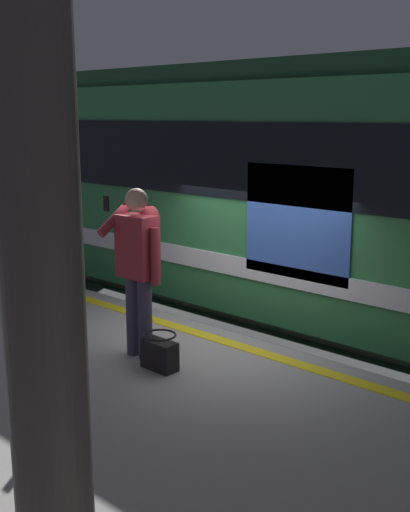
{
  "coord_description": "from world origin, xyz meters",
  "views": [
    {
      "loc": [
        -4.36,
        5.22,
        3.37
      ],
      "look_at": [
        0.09,
        0.3,
        1.89
      ],
      "focal_mm": 44.61,
      "sensor_mm": 36.0,
      "label": 1
    }
  ],
  "objects_px": {
    "train_carriage": "(219,177)",
    "station_column": "(43,292)",
    "passenger": "(138,259)",
    "handbag": "(160,353)"
  },
  "relations": [
    {
      "from": "station_column",
      "to": "train_carriage",
      "type": "bearing_deg",
      "value": -54.52
    },
    {
      "from": "handbag",
      "to": "station_column",
      "type": "bearing_deg",
      "value": 128.96
    },
    {
      "from": "train_carriage",
      "to": "station_column",
      "type": "bearing_deg",
      "value": 125.48
    },
    {
      "from": "train_carriage",
      "to": "passenger",
      "type": "height_order",
      "value": "train_carriage"
    },
    {
      "from": "passenger",
      "to": "train_carriage",
      "type": "bearing_deg",
      "value": -61.97
    },
    {
      "from": "passenger",
      "to": "station_column",
      "type": "height_order",
      "value": "station_column"
    },
    {
      "from": "passenger",
      "to": "handbag",
      "type": "relative_size",
      "value": 4.7
    },
    {
      "from": "train_carriage",
      "to": "station_column",
      "type": "distance_m",
      "value": 7.19
    },
    {
      "from": "handbag",
      "to": "station_column",
      "type": "distance_m",
      "value": 3.71
    },
    {
      "from": "handbag",
      "to": "station_column",
      "type": "xyz_separation_m",
      "value": [
        -2.12,
        2.62,
        1.56
      ]
    }
  ]
}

